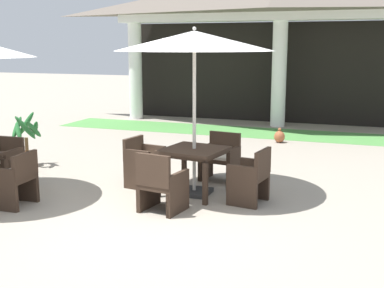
# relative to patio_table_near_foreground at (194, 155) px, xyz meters

# --- Properties ---
(ground_plane) EXTENTS (60.00, 60.00, 0.00)m
(ground_plane) POSITION_rel_patio_table_near_foreground_xyz_m (0.00, -1.38, -0.66)
(ground_plane) COLOR #9E9384
(background_pavilion) EXTENTS (10.56, 2.74, 4.46)m
(background_pavilion) POSITION_rel_patio_table_near_foreground_xyz_m (0.00, 7.52, 2.83)
(background_pavilion) COLOR white
(background_pavilion) RESTS_ON ground
(lawn_strip) EXTENTS (12.36, 1.74, 0.01)m
(lawn_strip) POSITION_rel_patio_table_near_foreground_xyz_m (0.00, 6.08, -0.65)
(lawn_strip) COLOR #519347
(lawn_strip) RESTS_ON ground
(patio_table_near_foreground) EXTENTS (1.05, 1.05, 0.76)m
(patio_table_near_foreground) POSITION_rel_patio_table_near_foreground_xyz_m (0.00, 0.00, 0.00)
(patio_table_near_foreground) COLOR #38281E
(patio_table_near_foreground) RESTS_ON ground
(patio_umbrella_near_foreground) EXTENTS (2.49, 2.49, 2.67)m
(patio_umbrella_near_foreground) POSITION_rel_patio_table_near_foreground_xyz_m (-0.00, 0.00, 1.77)
(patio_umbrella_near_foreground) COLOR #2D2D2D
(patio_umbrella_near_foreground) RESTS_ON ground
(patio_chair_near_foreground_north) EXTENTS (0.69, 0.59, 0.85)m
(patio_chair_near_foreground_north) POSITION_rel_patio_table_near_foreground_xyz_m (0.15, 0.98, -0.26)
(patio_chair_near_foreground_north) COLOR #38281E
(patio_chair_near_foreground_north) RESTS_ON ground
(patio_chair_near_foreground_west) EXTENTS (0.60, 0.63, 0.84)m
(patio_chair_near_foreground_west) POSITION_rel_patio_table_near_foreground_xyz_m (-0.97, 0.15, -0.25)
(patio_chair_near_foreground_west) COLOR #38281E
(patio_chair_near_foreground_west) RESTS_ON ground
(patio_chair_near_foreground_south) EXTENTS (0.65, 0.65, 0.89)m
(patio_chair_near_foreground_south) POSITION_rel_patio_table_near_foreground_xyz_m (-0.15, -0.98, -0.26)
(patio_chair_near_foreground_south) COLOR #38281E
(patio_chair_near_foreground_south) RESTS_ON ground
(patio_chair_near_foreground_east) EXTENTS (0.58, 0.65, 0.86)m
(patio_chair_near_foreground_east) POSITION_rel_patio_table_near_foreground_xyz_m (0.98, -0.15, -0.25)
(patio_chair_near_foreground_east) COLOR #38281E
(patio_chair_near_foreground_east) RESTS_ON ground
(patio_chair_mid_left_east) EXTENTS (0.52, 0.60, 0.83)m
(patio_chair_mid_left_east) POSITION_rel_patio_table_near_foreground_xyz_m (-2.32, -1.50, -0.25)
(patio_chair_mid_left_east) COLOR #38281E
(patio_chair_mid_left_east) RESTS_ON ground
(patio_chair_mid_left_north) EXTENTS (0.60, 0.54, 0.81)m
(patio_chair_mid_left_north) POSITION_rel_patio_table_near_foreground_xyz_m (-3.30, -0.59, -0.26)
(patio_chair_mid_left_north) COLOR #38281E
(patio_chair_mid_left_north) RESTS_ON ground
(potted_palm_left_edge) EXTENTS (0.60, 0.63, 1.10)m
(potted_palm_left_edge) POSITION_rel_patio_table_near_foreground_xyz_m (-3.79, 0.67, -0.25)
(potted_palm_left_edge) COLOR #995638
(potted_palm_left_edge) RESTS_ON ground
(terracotta_urn) EXTENTS (0.27, 0.27, 0.37)m
(terracotta_urn) POSITION_rel_patio_table_near_foreground_xyz_m (0.52, 4.86, -0.51)
(terracotta_urn) COLOR #9E5633
(terracotta_urn) RESTS_ON ground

